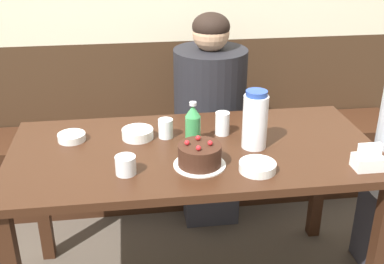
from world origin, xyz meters
The scene contains 13 objects.
bench_seat centered at (0.00, 0.83, 0.23)m, with size 2.79×0.38×0.45m.
dining_table centered at (0.00, 0.00, 0.66)m, with size 1.55×0.75×0.75m.
birthday_cake centered at (0.00, -0.16, 0.80)m, with size 0.21×0.21×0.11m.
water_pitcher centered at (0.25, -0.02, 0.87)m, with size 0.10×0.10×0.25m.
soju_bottle centered at (0.00, 0.04, 0.84)m, with size 0.07×0.07×0.19m.
napkin_holder centered at (0.64, -0.27, 0.79)m, with size 0.11×0.08×0.11m.
bowl_soup_white centered at (-0.23, 0.13, 0.77)m, with size 0.14×0.14×0.04m.
bowl_rice_small centered at (-0.52, 0.14, 0.77)m, with size 0.12×0.12×0.03m.
bowl_side_dish centered at (0.21, -0.23, 0.77)m, with size 0.14×0.14×0.04m.
glass_water_tall centered at (-0.29, -0.18, 0.79)m, with size 0.08×0.08×0.07m.
glass_tumbler_short centered at (-0.11, 0.12, 0.79)m, with size 0.06×0.06×0.08m.
glass_shot_small centered at (0.14, 0.12, 0.80)m, with size 0.06×0.06×0.10m.
person_teal_shirt centered at (0.18, 0.63, 0.60)m, with size 0.39×0.39×1.19m.
Camera 1 is at (-0.26, -1.79, 1.66)m, focal length 45.00 mm.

